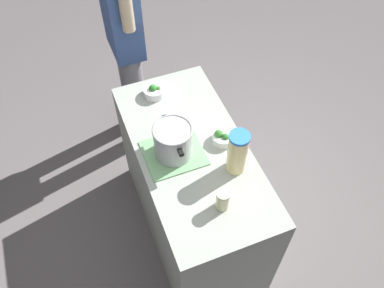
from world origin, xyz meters
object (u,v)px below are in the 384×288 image
(mason_jar, at_px, (223,200))
(broccoli_bowl_center, at_px, (154,91))
(cooking_pot, at_px, (173,141))
(broccoli_bowl_front, at_px, (223,137))
(lemonade_pitcher, at_px, (237,152))
(person_cook, at_px, (126,43))

(mason_jar, bearing_deg, broccoli_bowl_center, 4.93)
(cooking_pot, bearing_deg, broccoli_bowl_front, -93.33)
(mason_jar, relative_size, broccoli_bowl_center, 0.95)
(lemonade_pitcher, height_order, broccoli_bowl_center, lemonade_pitcher)
(mason_jar, distance_m, broccoli_bowl_center, 0.88)
(broccoli_bowl_center, bearing_deg, broccoli_bowl_front, -153.16)
(person_cook, bearing_deg, lemonade_pitcher, -167.16)
(mason_jar, bearing_deg, lemonade_pitcher, -40.25)
(broccoli_bowl_center, bearing_deg, person_cook, 4.15)
(cooking_pot, bearing_deg, mason_jar, -163.77)
(lemonade_pitcher, bearing_deg, broccoli_bowl_center, 19.13)
(broccoli_bowl_front, bearing_deg, mason_jar, 155.81)
(lemonade_pitcher, xyz_separation_m, person_cook, (1.22, 0.28, -0.12))
(broccoli_bowl_front, bearing_deg, cooking_pot, 86.67)
(lemonade_pitcher, xyz_separation_m, broccoli_bowl_center, (0.69, 0.24, -0.11))
(cooking_pot, relative_size, person_cook, 0.17)
(cooking_pot, height_order, broccoli_bowl_center, cooking_pot)
(broccoli_bowl_front, height_order, broccoli_bowl_center, same)
(broccoli_bowl_front, distance_m, person_cook, 1.06)
(cooking_pot, xyz_separation_m, mason_jar, (-0.40, -0.12, -0.05))
(broccoli_bowl_front, distance_m, broccoli_bowl_center, 0.55)
(lemonade_pitcher, bearing_deg, mason_jar, 139.75)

